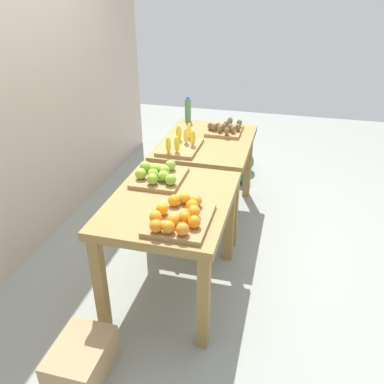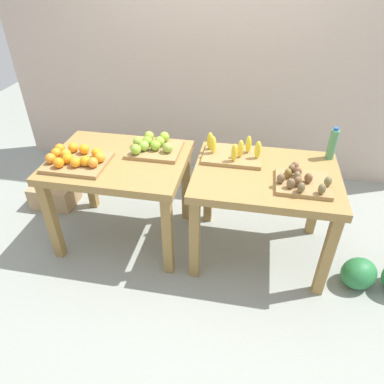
% 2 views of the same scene
% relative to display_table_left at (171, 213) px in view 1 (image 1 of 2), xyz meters
% --- Properties ---
extents(ground_plane, '(8.00, 8.00, 0.00)m').
position_rel_display_table_left_xyz_m(ground_plane, '(0.56, 0.00, -0.66)').
color(ground_plane, gray).
extents(back_wall, '(4.40, 0.12, 3.00)m').
position_rel_display_table_left_xyz_m(back_wall, '(0.56, 1.35, 0.84)').
color(back_wall, '#C3AD9C').
rests_on(back_wall, ground_plane).
extents(display_table_left, '(1.04, 0.80, 0.77)m').
position_rel_display_table_left_xyz_m(display_table_left, '(0.00, 0.00, 0.00)').
color(display_table_left, olive).
rests_on(display_table_left, ground_plane).
extents(display_table_right, '(1.04, 0.80, 0.77)m').
position_rel_display_table_left_xyz_m(display_table_right, '(1.12, 0.00, 0.00)').
color(display_table_right, olive).
rests_on(display_table_right, ground_plane).
extents(orange_bin, '(0.45, 0.36, 0.11)m').
position_rel_display_table_left_xyz_m(orange_bin, '(-0.27, -0.14, 0.16)').
color(orange_bin, '#9D7948').
rests_on(orange_bin, display_table_left).
extents(apple_bin, '(0.40, 0.35, 0.11)m').
position_rel_display_table_left_xyz_m(apple_bin, '(0.24, 0.16, 0.16)').
color(apple_bin, '#9D7948').
rests_on(apple_bin, display_table_left).
extents(banana_crate, '(0.44, 0.32, 0.17)m').
position_rel_display_table_left_xyz_m(banana_crate, '(0.86, 0.17, 0.15)').
color(banana_crate, '#9D7948').
rests_on(banana_crate, display_table_right).
extents(kiwi_bin, '(0.37, 0.33, 0.10)m').
position_rel_display_table_left_xyz_m(kiwi_bin, '(1.35, -0.12, 0.15)').
color(kiwi_bin, '#9D7948').
rests_on(kiwi_bin, display_table_right).
extents(water_bottle, '(0.06, 0.06, 0.25)m').
position_rel_display_table_left_xyz_m(water_bottle, '(1.58, 0.30, 0.23)').
color(water_bottle, '#4C8C59').
rests_on(water_bottle, display_table_right).
extents(watermelon_pile, '(0.70, 0.39, 0.26)m').
position_rel_display_table_left_xyz_m(watermelon_pile, '(2.06, -0.21, -0.53)').
color(watermelon_pile, '#2C7039').
rests_on(watermelon_pile, ground_plane).
extents(cardboard_produce_box, '(0.40, 0.30, 0.22)m').
position_rel_display_table_left_xyz_m(cardboard_produce_box, '(-0.84, 0.30, -0.55)').
color(cardboard_produce_box, tan).
rests_on(cardboard_produce_box, ground_plane).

